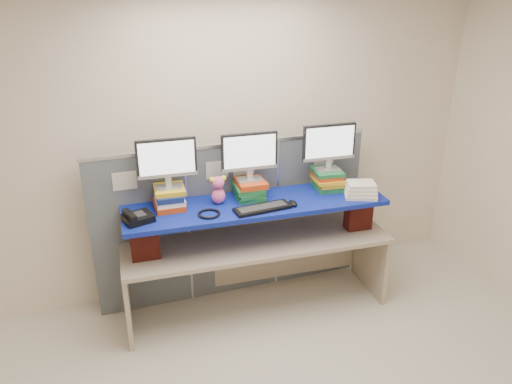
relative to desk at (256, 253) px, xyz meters
name	(u,v)px	position (x,y,z in m)	size (l,w,h in m)	color
room	(319,252)	(-0.11, -1.43, 0.83)	(5.00, 4.00, 2.80)	#F6E4CB
cubicle_partition	(233,219)	(-0.11, 0.35, 0.20)	(2.60, 0.06, 1.53)	#51585F
desk	(256,253)	(0.00, 0.00, 0.00)	(2.40, 0.82, 0.72)	tan
brick_pier_left	(145,241)	(-0.97, 0.00, 0.30)	(0.23, 0.13, 0.32)	maroon
brick_pier_right	(359,213)	(0.96, -0.10, 0.30)	(0.23, 0.13, 0.32)	maroon
blue_board	(256,205)	(0.00, 0.00, 0.48)	(2.27, 0.57, 0.04)	navy
book_stack_left	(169,198)	(-0.72, 0.16, 0.59)	(0.27, 0.30, 0.17)	#C13E12
book_stack_center	(249,189)	(-0.02, 0.12, 0.59)	(0.27, 0.31, 0.16)	#1C6935
book_stack_right	(327,179)	(0.72, 0.08, 0.60)	(0.28, 0.31, 0.18)	#1C6935
monitor_left	(167,161)	(-0.71, 0.16, 0.92)	(0.49, 0.15, 0.43)	#B5B5BB
monitor_center	(249,154)	(-0.02, 0.12, 0.91)	(0.49, 0.15, 0.43)	#B5B5BB
monitor_right	(329,144)	(0.71, 0.08, 0.93)	(0.49, 0.15, 0.43)	#B5B5BB
keyboard	(262,208)	(0.00, -0.15, 0.52)	(0.49, 0.20, 0.03)	black
mouse	(293,203)	(0.28, -0.15, 0.52)	(0.06, 0.12, 0.04)	black
desk_phone	(137,217)	(-1.01, -0.03, 0.54)	(0.26, 0.25, 0.09)	black
headset	(209,214)	(-0.44, -0.10, 0.51)	(0.18, 0.18, 0.02)	black
plush_toy	(218,190)	(-0.31, 0.09, 0.63)	(0.15, 0.11, 0.25)	pink
binder_stack	(361,190)	(0.92, -0.17, 0.57)	(0.33, 0.30, 0.13)	#F2E6CE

